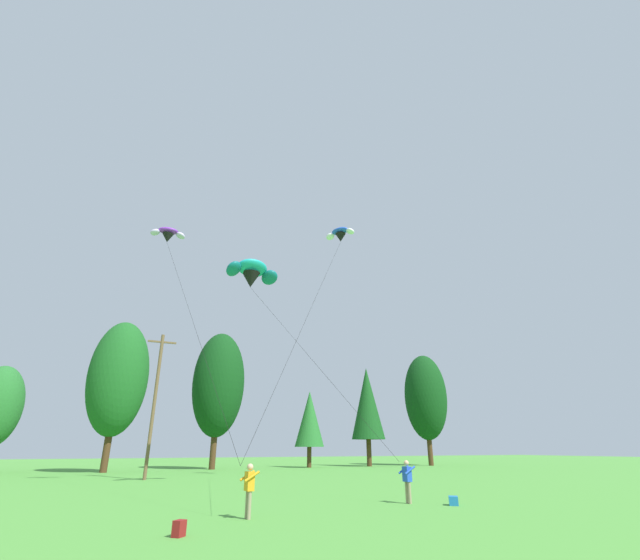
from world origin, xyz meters
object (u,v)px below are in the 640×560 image
Objects in this scene: kite_flyer_mid at (407,478)px; parafoil_kite_high_purple at (168,235)px; utility_pole at (155,400)px; picnic_cooler at (453,501)px; parafoil_kite_far_blue_white at (340,234)px; backpack at (179,529)px; kite_flyer_near at (249,486)px; parafoil_kite_mid_teal at (252,273)px.

parafoil_kite_high_purple is (-10.06, 13.60, 15.74)m from kite_flyer_mid.
picnic_cooler is at bearing -64.47° from utility_pole.
utility_pole is 20.84× the size of picnic_cooler.
backpack is (-13.68, -16.51, -19.18)m from parafoil_kite_far_blue_white.
kite_flyer_near is 0.11× the size of parafoil_kite_high_purple.
kite_flyer_near is (1.56, -21.52, -4.69)m from utility_pole.
utility_pole is at bearing 113.89° from kite_flyer_mid.
parafoil_kite_mid_teal is (5.65, -2.85, -3.14)m from parafoil_kite_high_purple.
parafoil_kite_mid_teal is at bearing 22.03° from backpack.
kite_flyer_near is 3.25× the size of picnic_cooler.
parafoil_kite_high_purple is 25.00m from picnic_cooler.
parafoil_kite_far_blue_white is at bearing -2.84° from parafoil_kite_high_purple.
picnic_cooler is at bearing -99.88° from parafoil_kite_far_blue_white.
backpack is at bearing -129.63° from parafoil_kite_far_blue_white.
parafoil_kite_high_purple is 1.20× the size of parafoil_kite_mid_teal.
parafoil_kite_mid_teal is (-4.41, 10.75, 12.61)m from kite_flyer_mid.
parafoil_kite_mid_teal is 25.10× the size of picnic_cooler.
parafoil_kite_far_blue_white reaches higher than kite_flyer_near.
parafoil_kite_high_purple is 7.06m from parafoil_kite_mid_teal.
parafoil_kite_far_blue_white is (13.84, -0.69, 2.64)m from parafoil_kite_high_purple.
kite_flyer_near is 0.13× the size of parafoil_kite_mid_teal.
kite_flyer_near is 25.80m from parafoil_kite_far_blue_white.
backpack is (-5.49, -14.35, -13.40)m from parafoil_kite_mid_teal.
kite_flyer_near is at bearing -103.79° from parafoil_kite_mid_teal.
backpack is at bearing -110.93° from parafoil_kite_mid_teal.
picnic_cooler is at bearing -64.58° from parafoil_kite_mid_teal.
parafoil_kite_high_purple reaches higher than picnic_cooler.
kite_flyer_mid is 23.11m from parafoil_kite_high_purple.
parafoil_kite_far_blue_white is 28.77m from backpack.
kite_flyer_mid is at bearing 84.38° from picnic_cooler.
utility_pole is at bearing 64.19° from picnic_cooler.
utility_pole is 20.05m from parafoil_kite_far_blue_white.
kite_flyer_mid is at bearing -27.06° from backpack.
kite_flyer_near is at bearing -128.04° from parafoil_kite_far_blue_white.
parafoil_kite_mid_teal is at bearing 112.30° from kite_flyer_mid.
utility_pole is 12.91m from parafoil_kite_high_purple.
parafoil_kite_mid_teal is (2.97, 12.09, 12.61)m from kite_flyer_near.
kite_flyer_mid is 22.78m from parafoil_kite_far_blue_white.
utility_pole is 22.56m from kite_flyer_mid.
parafoil_kite_far_blue_white reaches higher than parafoil_kite_high_purple.
backpack is 0.77× the size of picnic_cooler.
utility_pole is at bearing 94.15° from kite_flyer_near.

